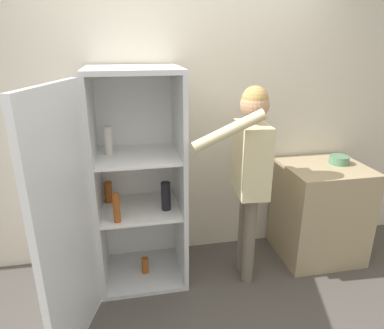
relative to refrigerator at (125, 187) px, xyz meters
name	(u,v)px	position (x,y,z in m)	size (l,w,h in m)	color
ground_plane	(204,319)	(0.51, -0.53, -0.87)	(12.00, 12.00, 0.00)	#4C4742
wall_back	(181,119)	(0.51, 0.45, 0.41)	(7.00, 0.06, 2.55)	beige
refrigerator	(125,187)	(0.00, 0.00, 0.00)	(0.93, 1.26, 1.74)	silver
person	(250,162)	(0.96, -0.09, 0.17)	(0.63, 0.51, 1.61)	#726656
counter	(319,211)	(1.73, 0.09, -0.42)	(0.71, 0.63, 0.88)	tan
bowl	(339,160)	(1.87, 0.12, 0.05)	(0.17, 0.17, 0.07)	#517F5B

